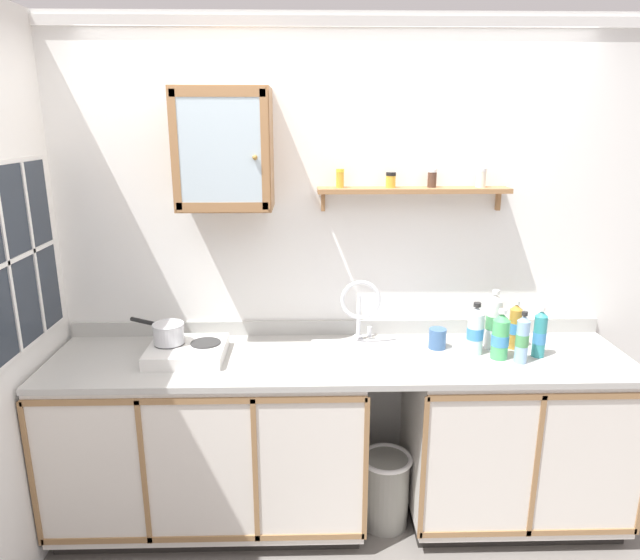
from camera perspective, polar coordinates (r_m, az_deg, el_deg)
The scene contains 20 objects.
floor at distance 3.12m, azimuth 2.22°, elevation -25.67°, with size 5.92×5.92×0.00m, color slate.
back_wall at distance 3.06m, azimuth 1.74°, elevation 1.15°, with size 3.52×0.07×2.57m.
lower_cabinet_run at distance 3.11m, azimuth -10.90°, elevation -15.74°, with size 1.57×0.64×0.90m.
lower_cabinet_run_right at distance 3.25m, azimuth 18.70°, elevation -14.84°, with size 1.09×0.64×0.90m.
countertop at distance 2.86m, azimuth 2.06°, elevation -7.95°, with size 2.88×0.66×0.03m, color #B2B2AD.
backsplash at distance 3.12m, azimuth 1.73°, elevation -4.77°, with size 2.88×0.02×0.08m, color #B2B2AD.
sink at distance 2.90m, azimuth 4.19°, elevation -7.33°, with size 0.50×0.41×0.48m.
hot_plate_stove at distance 2.90m, azimuth -13.23°, elevation -6.99°, with size 0.37×0.34×0.07m.
saucepan at distance 2.91m, azimuth -15.06°, elevation -5.10°, with size 0.30×0.21×0.10m.
bottle_detergent_teal_0 at distance 3.01m, azimuth 21.22°, elevation -5.12°, with size 0.06×0.06×0.26m.
bottle_water_clear_1 at distance 2.95m, azimuth 15.35°, elevation -4.93°, with size 0.08×0.08×0.27m.
bottle_opaque_white_2 at distance 3.04m, azimuth 17.06°, elevation -3.98°, with size 0.08×0.08×0.31m.
bottle_water_blue_3 at distance 2.90m, azimuth 19.67°, elevation -5.63°, with size 0.06×0.06×0.26m.
bottle_juice_amber_4 at distance 3.08m, azimuth 19.01°, elevation -4.43°, with size 0.06×0.06×0.26m.
bottle_soda_green_5 at distance 2.92m, azimuth 17.69°, elevation -5.44°, with size 0.09×0.09×0.25m.
mug at distance 2.99m, azimuth 11.70°, elevation -5.75°, with size 0.09×0.13×0.10m.
wall_cabinet at distance 2.81m, azimuth -9.60°, elevation 12.83°, with size 0.45×0.32×0.57m.
spice_shelf at distance 2.93m, azimuth 9.48°, elevation 9.09°, with size 0.97×0.14×0.22m.
window at distance 2.87m, azimuth -28.08°, elevation 2.09°, with size 0.03×0.71×0.85m.
trash_bin at distance 3.18m, azimuth 6.58°, elevation -20.11°, with size 0.27×0.27×0.40m.
Camera 1 is at (-0.17, -2.34, 2.06)m, focal length 31.82 mm.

